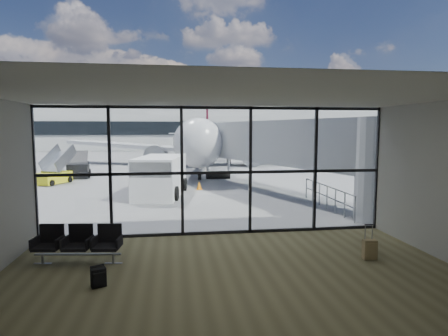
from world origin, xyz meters
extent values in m
plane|color=slate|center=(0.00, 40.00, 0.00)|extent=(220.00, 220.00, 0.00)
cube|color=brown|center=(0.00, -4.00, 0.01)|extent=(12.00, 8.00, 0.01)
cube|color=silver|center=(0.00, -4.00, 4.50)|extent=(12.00, 8.00, 0.02)
cube|color=#BABAB5|center=(0.00, -8.00, 2.25)|extent=(12.00, 0.02, 4.50)
cube|color=white|center=(0.00, 0.00, 2.25)|extent=(12.00, 0.04, 4.50)
cube|color=black|center=(0.00, 0.00, 0.06)|extent=(12.00, 0.12, 0.10)
cube|color=black|center=(0.00, 0.00, 2.20)|extent=(12.00, 0.12, 0.10)
cube|color=black|center=(0.00, 0.00, 4.44)|extent=(12.00, 0.12, 0.10)
cube|color=black|center=(-6.00, 0.00, 2.25)|extent=(0.10, 0.12, 4.50)
cube|color=black|center=(-3.60, 0.00, 2.25)|extent=(0.10, 0.12, 4.50)
cube|color=black|center=(-1.20, 0.00, 2.25)|extent=(0.10, 0.12, 4.50)
cube|color=black|center=(1.20, 0.00, 2.25)|extent=(0.10, 0.12, 4.50)
cube|color=black|center=(3.60, 0.00, 2.25)|extent=(0.10, 0.12, 4.50)
cube|color=black|center=(6.00, 0.00, 2.25)|extent=(0.10, 0.12, 4.50)
cylinder|color=#A5A8AA|center=(7.20, 1.00, 2.10)|extent=(2.80, 2.80, 4.20)
cube|color=#A5A8AA|center=(4.55, 8.00, 3.00)|extent=(7.45, 14.81, 2.40)
cube|color=#A5A8AA|center=(1.90, 15.00, 3.00)|extent=(2.60, 2.20, 2.60)
cylinder|color=gray|center=(1.10, 15.00, 0.90)|extent=(0.20, 0.20, 1.80)
cylinder|color=gray|center=(2.70, 15.00, 0.90)|extent=(0.20, 0.20, 1.80)
cylinder|color=black|center=(1.90, 15.00, 0.25)|extent=(1.80, 0.56, 0.56)
cylinder|color=gray|center=(5.60, 0.80, 0.55)|extent=(0.06, 0.06, 1.10)
cylinder|color=gray|center=(5.60, 1.70, 0.55)|extent=(0.06, 0.06, 1.10)
cylinder|color=gray|center=(5.60, 2.60, 0.55)|extent=(0.06, 0.06, 1.10)
cylinder|color=gray|center=(5.60, 3.50, 0.55)|extent=(0.06, 0.06, 1.10)
cylinder|color=gray|center=(5.60, 4.40, 0.55)|extent=(0.06, 0.06, 1.10)
cylinder|color=gray|center=(5.60, 5.30, 0.55)|extent=(0.06, 0.06, 1.10)
cylinder|color=gray|center=(5.60, 6.20, 0.55)|extent=(0.06, 0.06, 1.10)
cylinder|color=gray|center=(5.60, 3.50, 1.08)|extent=(0.06, 5.40, 0.06)
cylinder|color=gray|center=(5.60, 3.50, 0.60)|extent=(0.06, 5.40, 0.06)
cube|color=beige|center=(0.00, 62.00, 4.00)|extent=(80.00, 12.00, 8.00)
cube|color=black|center=(0.00, 55.90, 4.00)|extent=(80.00, 0.20, 2.40)
cube|color=beige|center=(-25.00, 62.00, 9.50)|extent=(10.00, 8.00, 3.00)
cube|color=beige|center=(18.00, 62.00, 9.00)|extent=(6.00, 6.00, 2.00)
cylinder|color=#382619|center=(-33.00, 72.00, 1.71)|extent=(0.50, 0.50, 3.42)
sphere|color=black|center=(-33.00, 72.00, 5.89)|extent=(6.27, 6.27, 6.27)
cylinder|color=#382619|center=(-27.00, 72.00, 1.35)|extent=(0.50, 0.50, 2.70)
sphere|color=black|center=(-27.00, 72.00, 4.65)|extent=(4.95, 4.95, 4.95)
cylinder|color=#382619|center=(-21.00, 72.00, 1.53)|extent=(0.50, 0.50, 3.06)
sphere|color=black|center=(-21.00, 72.00, 5.27)|extent=(5.61, 5.61, 5.61)
cylinder|color=#382619|center=(-15.00, 72.00, 1.71)|extent=(0.50, 0.50, 3.42)
sphere|color=black|center=(-15.00, 72.00, 5.89)|extent=(6.27, 6.27, 6.27)
cube|color=gray|center=(-4.15, -2.41, 0.27)|extent=(2.37, 0.39, 0.04)
cube|color=black|center=(-4.95, -2.31, 0.48)|extent=(0.74, 0.71, 0.09)
cube|color=black|center=(-4.91, -2.01, 0.76)|extent=(0.67, 0.16, 0.59)
cube|color=black|center=(-4.15, -2.41, 0.48)|extent=(0.74, 0.71, 0.09)
cube|color=black|center=(-4.11, -2.11, 0.76)|extent=(0.67, 0.16, 0.59)
cube|color=black|center=(-3.34, -2.51, 0.48)|extent=(0.74, 0.71, 0.09)
cube|color=black|center=(-3.30, -2.21, 0.76)|extent=(0.67, 0.16, 0.59)
cylinder|color=gray|center=(-5.11, -2.29, 0.14)|extent=(0.06, 0.06, 0.27)
cylinder|color=gray|center=(-3.18, -2.53, 0.14)|extent=(0.06, 0.06, 0.27)
cube|color=black|center=(-3.29, -4.07, 0.23)|extent=(0.39, 0.32, 0.46)
cube|color=black|center=(-3.24, -4.19, 0.23)|extent=(0.27, 0.16, 0.31)
cylinder|color=black|center=(-3.33, -3.98, 0.46)|extent=(0.32, 0.20, 0.08)
cube|color=#907D50|center=(4.00, -3.21, 0.30)|extent=(0.39, 0.26, 0.56)
cube|color=#907D50|center=(3.99, -3.33, 0.30)|extent=(0.31, 0.07, 0.41)
cylinder|color=gray|center=(3.91, -3.10, 0.77)|extent=(0.02, 0.02, 0.46)
cylinder|color=gray|center=(4.11, -3.11, 0.77)|extent=(0.02, 0.02, 0.46)
cube|color=black|center=(4.01, -3.10, 1.00)|extent=(0.25, 0.05, 0.02)
cylinder|color=black|center=(3.91, -3.10, 0.03)|extent=(0.04, 0.06, 0.06)
cylinder|color=black|center=(4.11, -3.11, 0.03)|extent=(0.04, 0.06, 0.06)
cylinder|color=silver|center=(1.86, 26.65, 2.80)|extent=(6.63, 28.20, 3.45)
sphere|color=silver|center=(0.26, 12.75, 2.80)|extent=(3.45, 3.45, 3.45)
cone|color=silver|center=(3.73, 42.87, 3.08)|extent=(4.07, 5.96, 3.45)
cube|color=black|center=(0.32, 13.30, 3.27)|extent=(2.17, 1.35, 0.47)
cube|color=silver|center=(-5.92, 28.48, 2.01)|extent=(14.05, 8.71, 1.11)
cylinder|color=black|center=(-3.07, 26.28, 1.07)|extent=(2.31, 3.38, 1.96)
cube|color=silver|center=(0.71, 42.75, 3.17)|extent=(5.40, 3.23, 0.17)
cube|color=silver|center=(9.84, 26.67, 2.01)|extent=(14.35, 5.88, 1.11)
cylinder|color=black|center=(6.57, 25.17, 1.07)|extent=(2.31, 3.38, 1.96)
cube|color=silver|center=(6.64, 42.07, 3.17)|extent=(5.27, 2.16, 0.17)
cube|color=#4F0B1B|center=(3.73, 42.87, 6.16)|extent=(0.68, 3.55, 5.60)
cylinder|color=gray|center=(0.47, 14.60, 0.65)|extent=(0.19, 0.19, 1.31)
cylinder|color=black|center=(0.47, 14.60, 0.33)|extent=(0.31, 0.68, 0.65)
cylinder|color=black|center=(-0.68, 27.41, 0.42)|extent=(0.52, 0.94, 0.90)
cylinder|color=black|center=(4.51, 26.81, 0.42)|extent=(0.52, 0.94, 0.90)
cube|color=white|center=(-2.19, 8.35, 1.10)|extent=(3.02, 5.36, 2.20)
cube|color=black|center=(-2.50, 6.50, 1.70)|extent=(2.28, 1.65, 0.77)
cylinder|color=black|center=(-3.55, 6.91, 0.38)|extent=(0.40, 0.81, 0.77)
cylinder|color=black|center=(-1.38, 6.53, 0.38)|extent=(0.40, 0.81, 0.77)
cylinder|color=black|center=(-3.00, 10.16, 0.38)|extent=(0.40, 0.81, 0.77)
cylinder|color=black|center=(-0.83, 9.79, 0.38)|extent=(0.40, 0.81, 0.77)
cube|color=black|center=(-8.81, 17.56, 0.59)|extent=(2.03, 3.43, 1.07)
cube|color=black|center=(-9.03, 18.83, 1.40)|extent=(1.72, 2.86, 1.11)
cylinder|color=black|center=(-9.37, 16.37, 0.27)|extent=(0.30, 0.57, 0.54)
cylinder|color=black|center=(-7.89, 16.63, 0.27)|extent=(0.30, 0.57, 0.54)
cylinder|color=black|center=(-9.73, 18.49, 0.27)|extent=(0.30, 0.57, 0.54)
cylinder|color=black|center=(-8.25, 18.74, 0.27)|extent=(0.30, 0.57, 0.54)
cube|color=yellow|center=(-9.76, 14.03, 0.41)|extent=(2.33, 2.92, 0.73)
cube|color=gray|center=(-9.48, 14.70, 1.46)|extent=(1.97, 2.40, 1.35)
cylinder|color=black|center=(-10.78, 13.46, 0.20)|extent=(0.32, 0.44, 0.40)
cylinder|color=black|center=(-9.43, 12.91, 0.20)|extent=(0.32, 0.44, 0.40)
cylinder|color=black|center=(-10.08, 15.15, 0.20)|extent=(0.32, 0.44, 0.40)
cylinder|color=black|center=(-8.73, 14.59, 0.20)|extent=(0.32, 0.44, 0.40)
cube|color=orange|center=(-4.00, 12.25, 0.02)|extent=(0.43, 0.43, 0.03)
cone|color=orange|center=(-4.00, 12.25, 0.31)|extent=(0.41, 0.41, 0.62)
cube|color=orange|center=(0.11, 10.06, 0.01)|extent=(0.36, 0.36, 0.03)
cone|color=orange|center=(0.11, 10.06, 0.26)|extent=(0.35, 0.35, 0.52)
camera|label=1|loc=(-1.53, -12.88, 3.68)|focal=30.00mm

